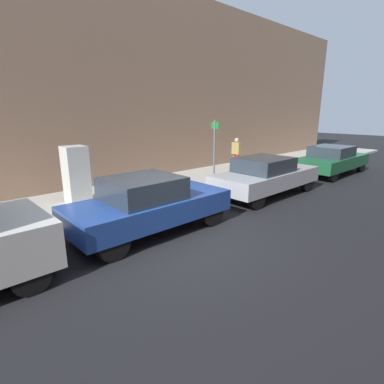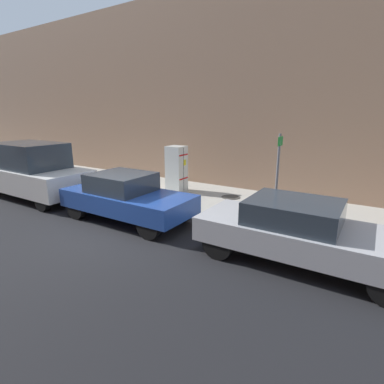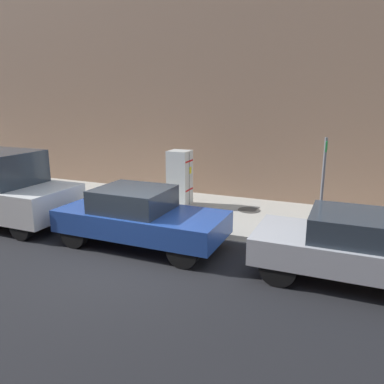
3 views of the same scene
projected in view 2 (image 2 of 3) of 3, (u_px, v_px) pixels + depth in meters
name	position (u px, v px, depth m)	size (l,w,h in m)	color
ground_plane	(102.00, 233.00, 8.31)	(80.00, 80.00, 0.00)	black
sidewalk_slab	(187.00, 195.00, 11.82)	(3.86, 44.00, 0.15)	#B2ADA0
building_facade_near	(222.00, 93.00, 13.13)	(1.85, 39.60, 8.12)	#937056
discarded_refrigerator	(176.00, 169.00, 12.02)	(0.66, 0.69, 1.82)	silver
manhole_cover	(231.00, 197.00, 11.27)	(0.70, 0.70, 0.02)	#47443F
street_sign_post	(277.00, 176.00, 8.12)	(0.36, 0.07, 2.56)	slate
pedestrian_standing_near	(42.00, 153.00, 16.24)	(0.49, 0.23, 1.69)	#A8934C
parked_van_white	(31.00, 171.00, 11.66)	(2.03, 5.19, 2.13)	silver
parked_hatchback_blue	(126.00, 197.00, 9.14)	(1.77, 4.17, 1.46)	#23479E
parked_sedan_silver	(300.00, 232.00, 6.48)	(1.78, 4.54, 1.41)	silver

